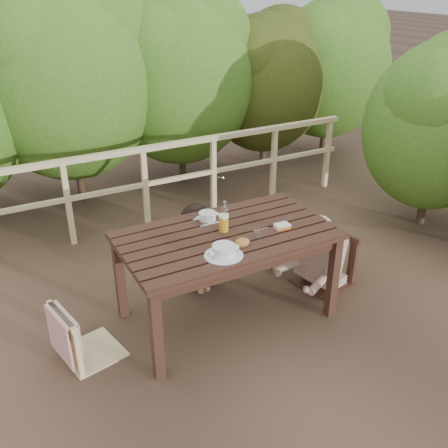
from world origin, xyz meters
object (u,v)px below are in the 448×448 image
chair_left (86,307)px  bottle (225,216)px  chair_far (187,241)px  soup_far (207,217)px  tumbler (257,235)px  diner_right (330,225)px  butter_tub (282,227)px  woman (186,218)px  soup_near (224,251)px  table (227,276)px  bread_roll (242,243)px  chair_right (326,240)px  beer_glass (224,224)px

chair_left → bottle: (1.24, 0.02, 0.49)m
chair_far → bottle: bottle is taller
chair_left → bottle: size_ratio=3.53×
soup_far → tumbler: soup_far is taller
diner_right → butter_tub: 0.72m
woman → tumbler: size_ratio=15.84×
diner_right → soup_far: diner_right is taller
soup_far → tumbler: bearing=-66.5°
soup_near → tumbler: soup_near is taller
chair_left → bottle: bottle is taller
chair_left → butter_tub: size_ratio=7.25×
table → woman: bearing=92.4°
chair_left → soup_far: chair_left is taller
table → bread_roll: bearing=-88.2°
table → soup_near: soup_near is taller
chair_left → chair_far: 1.36m
chair_left → soup_near: 1.16m
chair_right → beer_glass: size_ratio=5.85×
bottle → tumbler: bottle is taller
chair_far → bread_roll: 1.09m
diner_right → bottle: bearing=73.3°
diner_right → soup_far: size_ratio=4.98×
tumbler → diner_right: bearing=11.6°
chair_right → woman: size_ratio=0.75×
chair_far → chair_right: bearing=-43.3°
woman → soup_far: size_ratio=5.06×
soup_near → bread_roll: bearing=19.0°
soup_near → butter_tub: soup_near is taller
tumbler → soup_near: bearing=-161.6°
beer_glass → soup_far: bearing=95.5°
chair_right → butter_tub: bearing=-88.5°
chair_far → bread_roll: (0.04, -0.99, 0.45)m
soup_near → beer_glass: (0.19, 0.36, 0.03)m
table → bottle: (0.03, 0.09, 0.54)m
woman → tumbler: 1.01m
bread_roll → tumbler: tumbler is taller
chair_right → woman: 1.37m
chair_right → tumbler: (-0.91, -0.19, 0.38)m
chair_right → tumbler: size_ratio=11.85×
woman → table: bearing=82.8°
diner_right → bread_roll: diner_right is taller
diner_right → soup_far: (-1.15, 0.29, 0.23)m
table → diner_right: 1.14m
soup_far → bread_roll: bearing=-85.9°
woman → butter_tub: 1.06m
woman → soup_near: (-0.16, -1.08, 0.23)m
chair_right → soup_far: bearing=-116.9°
soup_far → butter_tub: 0.66m
chair_far → soup_far: (0.00, -0.45, 0.46)m
chair_right → butter_tub: (-0.64, -0.16, 0.37)m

